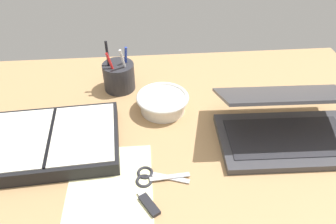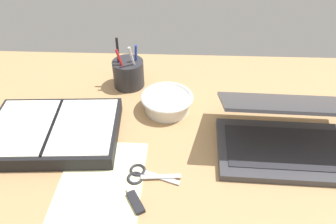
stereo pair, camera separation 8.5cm
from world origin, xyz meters
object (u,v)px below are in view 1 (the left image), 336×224
(bowl, at_px, (163,102))
(planner, at_px, (52,141))
(laptop, at_px, (287,124))
(pen_cup, at_px, (119,76))
(scissors, at_px, (151,177))

(bowl, bearing_deg, planner, -155.65)
(laptop, bearing_deg, bowl, 157.07)
(pen_cup, bearing_deg, bowl, -44.30)
(laptop, height_order, scissors, laptop)
(bowl, height_order, planner, bowl)
(laptop, xyz_separation_m, pen_cup, (-0.44, 0.27, -0.00))
(planner, height_order, scissors, planner)
(pen_cup, relative_size, scissors, 1.29)
(scissors, bearing_deg, planner, 160.83)
(laptop, distance_m, planner, 0.61)
(bowl, relative_size, planner, 0.44)
(pen_cup, xyz_separation_m, scissors, (0.08, -0.38, -0.04))
(pen_cup, xyz_separation_m, planner, (-0.16, -0.26, -0.02))
(laptop, relative_size, scissors, 2.84)
(bowl, xyz_separation_m, planner, (-0.29, -0.13, -0.01))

